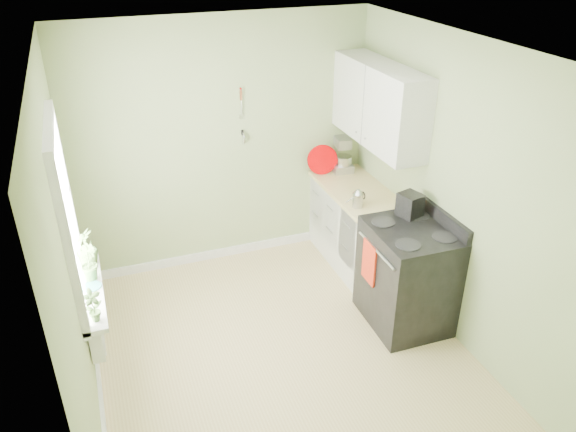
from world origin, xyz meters
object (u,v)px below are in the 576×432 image
object	(u,v)px
coffee_maker	(409,210)
stand_mixer	(340,153)
kettle	(358,199)
stove	(408,275)

from	to	relation	value
coffee_maker	stand_mixer	bearing A→B (deg)	91.37
stand_mixer	kettle	distance (m)	0.98
stove	kettle	xyz separation A→B (m)	(-0.18, 0.75, 0.49)
stove	stand_mixer	world-z (taller)	stand_mixer
stand_mixer	coffee_maker	bearing A→B (deg)	-88.63
kettle	coffee_maker	size ratio (longest dim) A/B	0.58
stove	coffee_maker	xyz separation A→B (m)	(0.10, 0.25, 0.55)
stove	kettle	distance (m)	0.91
stand_mixer	coffee_maker	distance (m)	1.44
stand_mixer	kettle	world-z (taller)	stand_mixer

